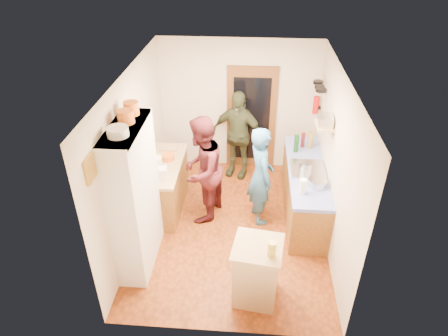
# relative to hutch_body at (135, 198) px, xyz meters

# --- Properties ---
(floor) EXTENTS (3.00, 4.00, 0.02)m
(floor) POSITION_rel_hutch_body_xyz_m (1.30, 0.80, -1.11)
(floor) COLOR #903E15
(floor) RESTS_ON ground
(ceiling) EXTENTS (3.00, 4.00, 0.02)m
(ceiling) POSITION_rel_hutch_body_xyz_m (1.30, 0.80, 1.51)
(ceiling) COLOR silver
(ceiling) RESTS_ON ground
(wall_back) EXTENTS (3.00, 0.02, 2.60)m
(wall_back) POSITION_rel_hutch_body_xyz_m (1.30, 2.81, 0.20)
(wall_back) COLOR beige
(wall_back) RESTS_ON ground
(wall_front) EXTENTS (3.00, 0.02, 2.60)m
(wall_front) POSITION_rel_hutch_body_xyz_m (1.30, -1.21, 0.20)
(wall_front) COLOR beige
(wall_front) RESTS_ON ground
(wall_left) EXTENTS (0.02, 4.00, 2.60)m
(wall_left) POSITION_rel_hutch_body_xyz_m (-0.21, 0.80, 0.20)
(wall_left) COLOR beige
(wall_left) RESTS_ON ground
(wall_right) EXTENTS (0.02, 4.00, 2.60)m
(wall_right) POSITION_rel_hutch_body_xyz_m (2.81, 0.80, 0.20)
(wall_right) COLOR beige
(wall_right) RESTS_ON ground
(door_frame) EXTENTS (0.95, 0.06, 2.10)m
(door_frame) POSITION_rel_hutch_body_xyz_m (1.55, 2.77, -0.05)
(door_frame) COLOR brown
(door_frame) RESTS_ON ground
(door_glass) EXTENTS (0.70, 0.02, 1.70)m
(door_glass) POSITION_rel_hutch_body_xyz_m (1.55, 2.74, -0.05)
(door_glass) COLOR black
(door_glass) RESTS_ON door_frame
(hutch_body) EXTENTS (0.40, 1.20, 2.20)m
(hutch_body) POSITION_rel_hutch_body_xyz_m (0.00, 0.00, 0.00)
(hutch_body) COLOR silver
(hutch_body) RESTS_ON ground
(hutch_top_shelf) EXTENTS (0.40, 1.14, 0.04)m
(hutch_top_shelf) POSITION_rel_hutch_body_xyz_m (0.00, 0.00, 1.08)
(hutch_top_shelf) COLOR silver
(hutch_top_shelf) RESTS_ON hutch_body
(plate_stack) EXTENTS (0.26, 0.26, 0.11)m
(plate_stack) POSITION_rel_hutch_body_xyz_m (0.00, -0.24, 1.15)
(plate_stack) COLOR white
(plate_stack) RESTS_ON hutch_top_shelf
(orange_pot_a) EXTENTS (0.21, 0.21, 0.17)m
(orange_pot_a) POSITION_rel_hutch_body_xyz_m (0.00, 0.11, 1.18)
(orange_pot_a) COLOR orange
(orange_pot_a) RESTS_ON hutch_top_shelf
(orange_pot_b) EXTENTS (0.20, 0.20, 0.17)m
(orange_pot_b) POSITION_rel_hutch_body_xyz_m (0.00, 0.36, 1.19)
(orange_pot_b) COLOR orange
(orange_pot_b) RESTS_ON hutch_top_shelf
(left_counter_base) EXTENTS (0.60, 1.40, 0.85)m
(left_counter_base) POSITION_rel_hutch_body_xyz_m (0.10, 1.25, -0.68)
(left_counter_base) COLOR #99642A
(left_counter_base) RESTS_ON ground
(left_counter_top) EXTENTS (0.64, 1.44, 0.05)m
(left_counter_top) POSITION_rel_hutch_body_xyz_m (0.10, 1.25, -0.23)
(left_counter_top) COLOR tan
(left_counter_top) RESTS_ON left_counter_base
(toaster) EXTENTS (0.28, 0.21, 0.19)m
(toaster) POSITION_rel_hutch_body_xyz_m (0.15, 0.81, -0.10)
(toaster) COLOR white
(toaster) RESTS_ON left_counter_top
(kettle) EXTENTS (0.18, 0.18, 0.19)m
(kettle) POSITION_rel_hutch_body_xyz_m (0.05, 1.12, -0.10)
(kettle) COLOR white
(kettle) RESTS_ON left_counter_top
(orange_bowl) EXTENTS (0.22, 0.22, 0.10)m
(orange_bowl) POSITION_rel_hutch_body_xyz_m (0.18, 1.39, -0.15)
(orange_bowl) COLOR orange
(orange_bowl) RESTS_ON left_counter_top
(chopping_board) EXTENTS (0.30, 0.23, 0.02)m
(chopping_board) POSITION_rel_hutch_body_xyz_m (0.12, 1.76, -0.19)
(chopping_board) COLOR tan
(chopping_board) RESTS_ON left_counter_top
(right_counter_base) EXTENTS (0.60, 2.20, 0.84)m
(right_counter_base) POSITION_rel_hutch_body_xyz_m (2.50, 1.30, -0.68)
(right_counter_base) COLOR #99642A
(right_counter_base) RESTS_ON ground
(right_counter_top) EXTENTS (0.62, 2.22, 0.06)m
(right_counter_top) POSITION_rel_hutch_body_xyz_m (2.50, 1.30, -0.23)
(right_counter_top) COLOR #0C23B9
(right_counter_top) RESTS_ON right_counter_base
(hob) EXTENTS (0.55, 0.58, 0.04)m
(hob) POSITION_rel_hutch_body_xyz_m (2.50, 1.23, -0.18)
(hob) COLOR silver
(hob) RESTS_ON right_counter_top
(pot_on_hob) EXTENTS (0.20, 0.20, 0.13)m
(pot_on_hob) POSITION_rel_hutch_body_xyz_m (2.45, 1.19, -0.09)
(pot_on_hob) COLOR silver
(pot_on_hob) RESTS_ON hob
(bottle_a) EXTENTS (0.10, 0.10, 0.32)m
(bottle_a) POSITION_rel_hutch_body_xyz_m (2.35, 1.83, -0.04)
(bottle_a) COLOR #143F14
(bottle_a) RESTS_ON right_counter_top
(bottle_b) EXTENTS (0.08, 0.08, 0.27)m
(bottle_b) POSITION_rel_hutch_body_xyz_m (2.48, 2.01, -0.06)
(bottle_b) COLOR #591419
(bottle_b) RESTS_ON right_counter_top
(bottle_c) EXTENTS (0.09, 0.09, 0.31)m
(bottle_c) POSITION_rel_hutch_body_xyz_m (2.61, 1.97, -0.05)
(bottle_c) COLOR olive
(bottle_c) RESTS_ON right_counter_top
(paper_towel) EXTENTS (0.13, 0.13, 0.24)m
(paper_towel) POSITION_rel_hutch_body_xyz_m (2.35, 0.59, -0.08)
(paper_towel) COLOR white
(paper_towel) RESTS_ON right_counter_top
(mixing_bowl) EXTENTS (0.35, 0.35, 0.11)m
(mixing_bowl) POSITION_rel_hutch_body_xyz_m (2.60, 0.80, -0.15)
(mixing_bowl) COLOR silver
(mixing_bowl) RESTS_ON right_counter_top
(island_base) EXTENTS (0.62, 0.62, 0.86)m
(island_base) POSITION_rel_hutch_body_xyz_m (1.71, -0.61, -0.67)
(island_base) COLOR tan
(island_base) RESTS_ON ground
(island_top) EXTENTS (0.70, 0.70, 0.05)m
(island_top) POSITION_rel_hutch_body_xyz_m (1.71, -0.61, -0.22)
(island_top) COLOR tan
(island_top) RESTS_ON island_base
(cutting_board) EXTENTS (0.38, 0.33, 0.02)m
(cutting_board) POSITION_rel_hutch_body_xyz_m (1.66, -0.55, -0.21)
(cutting_board) COLOR white
(cutting_board) RESTS_ON island_top
(oil_jar) EXTENTS (0.11, 0.11, 0.20)m
(oil_jar) POSITION_rel_hutch_body_xyz_m (1.87, -0.75, -0.09)
(oil_jar) COLOR #AD9E2D
(oil_jar) RESTS_ON island_top
(pan_rail) EXTENTS (0.02, 0.65, 0.02)m
(pan_rail) POSITION_rel_hutch_body_xyz_m (2.76, 2.33, 0.95)
(pan_rail) COLOR silver
(pan_rail) RESTS_ON wall_right
(pan_hang_a) EXTENTS (0.18, 0.18, 0.05)m
(pan_hang_a) POSITION_rel_hutch_body_xyz_m (2.70, 2.15, 0.82)
(pan_hang_a) COLOR black
(pan_hang_a) RESTS_ON pan_rail
(pan_hang_b) EXTENTS (0.16, 0.16, 0.05)m
(pan_hang_b) POSITION_rel_hutch_body_xyz_m (2.70, 2.35, 0.80)
(pan_hang_b) COLOR black
(pan_hang_b) RESTS_ON pan_rail
(pan_hang_c) EXTENTS (0.17, 0.17, 0.05)m
(pan_hang_c) POSITION_rel_hutch_body_xyz_m (2.70, 2.55, 0.81)
(pan_hang_c) COLOR black
(pan_hang_c) RESTS_ON pan_rail
(wall_shelf) EXTENTS (0.26, 0.42, 0.03)m
(wall_shelf) POSITION_rel_hutch_body_xyz_m (2.67, 1.25, 0.60)
(wall_shelf) COLOR tan
(wall_shelf) RESTS_ON wall_right
(radio) EXTENTS (0.25, 0.32, 0.15)m
(radio) POSITION_rel_hutch_body_xyz_m (2.67, 1.25, 0.69)
(radio) COLOR silver
(radio) RESTS_ON wall_shelf
(ext_bracket) EXTENTS (0.06, 0.10, 0.04)m
(ext_bracket) POSITION_rel_hutch_body_xyz_m (2.77, 2.50, 0.35)
(ext_bracket) COLOR black
(ext_bracket) RESTS_ON wall_right
(fire_extinguisher) EXTENTS (0.11, 0.11, 0.32)m
(fire_extinguisher) POSITION_rel_hutch_body_xyz_m (2.71, 2.50, 0.40)
(fire_extinguisher) COLOR red
(fire_extinguisher) RESTS_ON wall_right
(picture_frame) EXTENTS (0.03, 0.25, 0.30)m
(picture_frame) POSITION_rel_hutch_body_xyz_m (-0.18, -0.75, 0.95)
(picture_frame) COLOR gold
(picture_frame) RESTS_ON wall_left
(person_hob) EXTENTS (0.58, 0.72, 1.71)m
(person_hob) POSITION_rel_hutch_body_xyz_m (1.78, 1.05, -0.24)
(person_hob) COLOR #2E5D8D
(person_hob) RESTS_ON ground
(person_left) EXTENTS (0.91, 1.05, 1.84)m
(person_left) POSITION_rel_hutch_body_xyz_m (0.83, 1.10, -0.18)
(person_left) COLOR #46161C
(person_left) RESTS_ON ground
(person_back) EXTENTS (1.11, 0.72, 1.75)m
(person_back) POSITION_rel_hutch_body_xyz_m (1.31, 2.43, -0.23)
(person_back) COLOR #313722
(person_back) RESTS_ON ground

